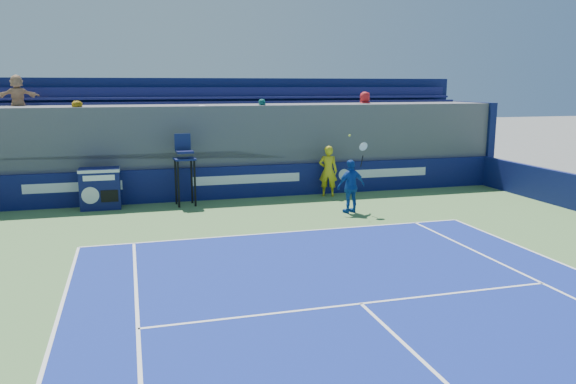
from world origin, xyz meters
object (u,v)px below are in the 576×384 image
object	(u,v)px
match_clock	(100,187)
umpire_chair	(184,162)
tennis_player	(351,186)
ball_person	(328,171)

from	to	relation	value
match_clock	umpire_chair	size ratio (longest dim) A/B	0.56
match_clock	tennis_player	bearing A→B (deg)	-19.93
match_clock	tennis_player	world-z (taller)	tennis_player
ball_person	match_clock	size ratio (longest dim) A/B	1.36
ball_person	tennis_player	distance (m)	2.85
match_clock	tennis_player	distance (m)	8.37
match_clock	umpire_chair	xyz separation A→B (m)	(2.80, -0.18, 0.79)
match_clock	ball_person	bearing A→B (deg)	-0.09
ball_person	match_clock	world-z (taller)	ball_person
umpire_chair	tennis_player	size ratio (longest dim) A/B	0.96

